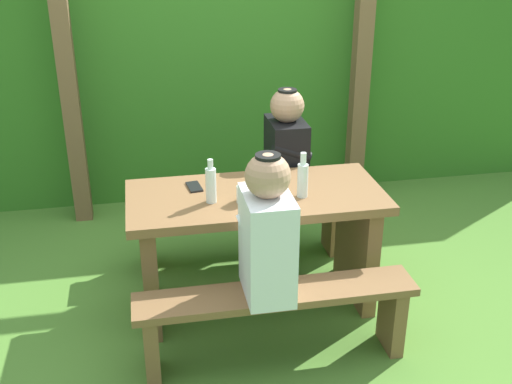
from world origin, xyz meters
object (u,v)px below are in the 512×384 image
person_white_shirt (267,232)px  drinking_glass (244,194)px  person_black_coat (286,150)px  picnic_table (256,230)px  bottle_right (211,184)px  bottle_center (303,179)px  cell_phone (194,187)px  bench_far (241,217)px  bench_near (276,311)px  bottle_left (261,177)px

person_white_shirt → drinking_glass: person_white_shirt is taller
person_white_shirt → person_black_coat: 1.10m
picnic_table → person_black_coat: 0.66m
bottle_right → bottle_center: (0.49, -0.02, 0.00)m
drinking_glass → cell_phone: size_ratio=0.65×
picnic_table → person_white_shirt: size_ratio=1.95×
bench_far → picnic_table: bearing=-90.0°
person_white_shirt → cell_phone: size_ratio=5.14×
person_black_coat → drinking_glass: size_ratio=7.85×
bench_near → person_black_coat: size_ratio=1.95×
bottle_right → bottle_center: 0.49m
bench_near → drinking_glass: 0.63m
picnic_table → bottle_right: bearing=-165.2°
drinking_glass → bottle_center: (0.32, 0.01, 0.06)m
bottle_left → person_white_shirt: bearing=-97.8°
person_white_shirt → bottle_right: size_ratio=2.99×
bench_near → person_black_coat: 1.18m
drinking_glass → bottle_left: 0.15m
drinking_glass → cell_phone: bearing=134.8°
bench_near → bottle_right: (-0.25, 0.46, 0.51)m
person_white_shirt → bottle_center: (0.28, 0.44, 0.06)m
person_black_coat → bottle_right: person_black_coat is taller
cell_phone → bottle_right: bearing=-78.8°
person_white_shirt → person_black_coat: same height
bottle_left → bottle_center: bearing=-18.7°
bench_near → bottle_right: size_ratio=5.82×
bench_near → bottle_left: 0.72m
drinking_glass → bottle_left: bottle_left is taller
drinking_glass → bottle_right: 0.18m
bottle_right → cell_phone: (-0.07, 0.20, -0.10)m
drinking_glass → cell_phone: 0.34m
picnic_table → bench_far: picnic_table is taller
drinking_glass → bottle_left: (0.11, 0.09, 0.05)m
bottle_left → bench_near: bearing=-92.4°
bench_near → bench_far: bearing=90.0°
person_black_coat → bottle_right: bearing=-132.8°
person_black_coat → bottle_center: 0.62m
bench_far → cell_phone: 0.65m
drinking_glass → bottle_center: size_ratio=0.37×
bottle_right → cell_phone: bearing=109.0°
person_white_shirt → person_black_coat: (0.34, 1.05, 0.00)m
person_black_coat → person_white_shirt: bearing=-108.1°
picnic_table → drinking_glass: 0.30m
picnic_table → person_white_shirt: 0.59m
drinking_glass → person_black_coat: bearing=58.8°
bench_near → bottle_center: size_ratio=5.59×
person_white_shirt → picnic_table: bearing=84.8°
bench_near → bottle_right: bearing=118.7°
bench_near → drinking_glass: size_ratio=15.28×
bottle_right → picnic_table: bearing=14.8°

